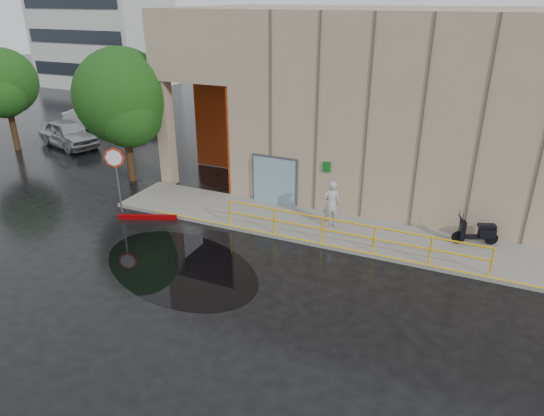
{
  "coord_description": "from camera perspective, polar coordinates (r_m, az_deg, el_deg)",
  "views": [
    {
      "loc": [
        8.02,
        -12.03,
        8.46
      ],
      "look_at": [
        1.37,
        3.0,
        1.26
      ],
      "focal_mm": 32.0,
      "sensor_mm": 36.0,
      "label": 1
    }
  ],
  "objects": [
    {
      "name": "car_c",
      "position": [
        35.48,
        -15.44,
        10.2
      ],
      "size": [
        5.1,
        2.87,
        1.39
      ],
      "primitive_type": "imported",
      "rotation": [
        0.0,
        0.0,
        1.37
      ],
      "color": "silver",
      "rests_on": "ground"
    },
    {
      "name": "building",
      "position": [
        23.58,
        16.74,
        12.31
      ],
      "size": [
        20.0,
        10.17,
        8.0
      ],
      "color": "tan",
      "rests_on": "ground"
    },
    {
      "name": "person",
      "position": [
        18.84,
        6.96,
        0.49
      ],
      "size": [
        0.83,
        0.75,
        1.89
      ],
      "primitive_type": "imported",
      "rotation": [
        0.0,
        0.0,
        3.71
      ],
      "color": "#AEAFB3",
      "rests_on": "sidewalk"
    },
    {
      "name": "car_a",
      "position": [
        32.23,
        -22.9,
        8.07
      ],
      "size": [
        5.06,
        3.24,
        1.6
      ],
      "primitive_type": "imported",
      "rotation": [
        0.0,
        0.0,
        1.26
      ],
      "color": "#BABDC1",
      "rests_on": "ground"
    },
    {
      "name": "scooter",
      "position": [
        18.94,
        23.03,
        -1.94
      ],
      "size": [
        1.68,
        1.03,
        1.27
      ],
      "rotation": [
        0.0,
        0.0,
        0.34
      ],
      "color": "black",
      "rests_on": "sidewalk"
    },
    {
      "name": "car_b",
      "position": [
        35.5,
        -19.87,
        9.83
      ],
      "size": [
        4.96,
        1.98,
        1.6
      ],
      "primitive_type": "imported",
      "rotation": [
        0.0,
        0.0,
        1.51
      ],
      "color": "white",
      "rests_on": "ground"
    },
    {
      "name": "tree_far",
      "position": [
        32.09,
        -29.06,
        12.52
      ],
      "size": [
        3.75,
        3.82,
        5.87
      ],
      "rotation": [
        0.0,
        0.0,
        -0.4
      ],
      "color": "#321E10",
      "rests_on": "ground"
    },
    {
      "name": "ground",
      "position": [
        16.75,
        -8.55,
        -6.96
      ],
      "size": [
        120.0,
        120.0,
        0.0
      ],
      "primitive_type": "plane",
      "color": "black",
      "rests_on": "ground"
    },
    {
      "name": "distant_building",
      "position": [
        53.84,
        -19.55,
        21.42
      ],
      "size": [
        12.0,
        8.08,
        15.0
      ],
      "color": "silver",
      "rests_on": "ground"
    },
    {
      "name": "tree_near",
      "position": [
        24.03,
        -17.01,
        11.97
      ],
      "size": [
        4.49,
        4.49,
        6.42
      ],
      "rotation": [
        0.0,
        0.0,
        -0.01
      ],
      "color": "#321E10",
      "rests_on": "ground"
    },
    {
      "name": "sidewalk",
      "position": [
        18.96,
        9.14,
        -2.89
      ],
      "size": [
        20.0,
        3.0,
        0.15
      ],
      "primitive_type": "cube",
      "color": "gray",
      "rests_on": "ground"
    },
    {
      "name": "guardrail",
      "position": [
        17.47,
        8.87,
        -3.08
      ],
      "size": [
        9.56,
        0.06,
        1.03
      ],
      "color": "yellow",
      "rests_on": "sidewalk"
    },
    {
      "name": "stop_sign",
      "position": [
        20.95,
        -17.94,
        4.69
      ],
      "size": [
        0.79,
        0.4,
        2.85
      ],
      "rotation": [
        0.0,
        0.0,
        0.04
      ],
      "color": "#5B5B5F",
      "rests_on": "ground"
    },
    {
      "name": "red_curb",
      "position": [
        20.64,
        -14.42,
        -1.04
      ],
      "size": [
        2.3,
        1.05,
        0.18
      ],
      "primitive_type": "cube",
      "rotation": [
        0.0,
        0.0,
        0.38
      ],
      "color": "#780002",
      "rests_on": "ground"
    },
    {
      "name": "puddle",
      "position": [
        16.93,
        -10.74,
        -6.75
      ],
      "size": [
        7.48,
        6.0,
        0.01
      ],
      "primitive_type": "cube",
      "rotation": [
        0.0,
        0.0,
        -0.35
      ],
      "color": "black",
      "rests_on": "ground"
    }
  ]
}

